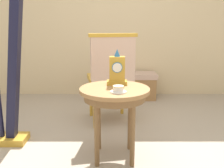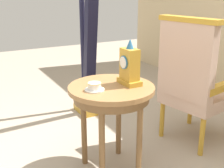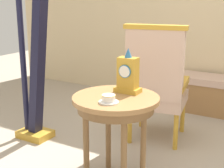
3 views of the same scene
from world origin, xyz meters
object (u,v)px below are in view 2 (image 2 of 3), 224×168
at_px(teacup_left, 95,87).
at_px(harp, 88,48).
at_px(mantel_clock, 129,66).
at_px(side_table, 111,97).
at_px(armchair, 193,80).

distance_m(teacup_left, harp, 1.19).
bearing_deg(mantel_clock, teacup_left, -88.82).
distance_m(side_table, teacup_left, 0.19).
relative_size(teacup_left, harp, 0.08).
height_order(teacup_left, harp, harp).
relative_size(teacup_left, armchair, 0.12).
height_order(side_table, harp, harp).
relative_size(side_table, mantel_clock, 2.03).
xyz_separation_m(side_table, harp, (-1.07, 0.30, 0.15)).
distance_m(mantel_clock, armchair, 0.73).
bearing_deg(harp, side_table, -15.83).
xyz_separation_m(teacup_left, harp, (-1.10, 0.45, 0.04)).
distance_m(mantel_clock, harp, 1.11).
xyz_separation_m(side_table, armchair, (-0.03, 0.83, -0.00)).
bearing_deg(armchair, teacup_left, -86.17).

